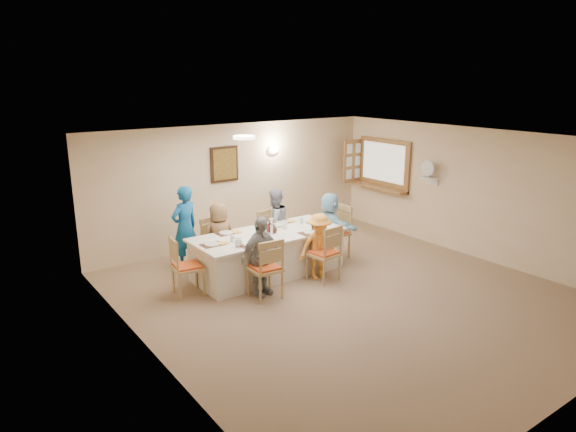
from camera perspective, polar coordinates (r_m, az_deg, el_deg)
ground at (r=8.45m, az=6.75°, el=-8.71°), size 7.00×7.00×0.00m
room_walls at (r=7.96m, az=7.09°, el=1.31°), size 7.00×7.00×7.00m
wall_picture at (r=10.52m, az=-7.08°, el=5.73°), size 0.62×0.05×0.72m
wall_sconce at (r=11.09m, az=-1.58°, el=7.37°), size 0.26×0.09×0.18m
ceiling_light at (r=8.38m, az=-4.89°, el=8.70°), size 0.36×0.36×0.05m
serving_hatch at (r=11.85m, az=10.64°, el=5.67°), size 0.06×1.50×1.15m
hatch_sill at (r=11.86m, az=10.11°, el=3.12°), size 0.30×1.50×0.05m
shutter_door at (r=12.21m, az=7.20°, el=6.08°), size 0.55×0.04×1.00m
fan_shelf at (r=10.94m, az=15.43°, el=4.06°), size 0.22×0.36×0.03m
desk_fan at (r=10.89m, az=15.39°, el=4.82°), size 0.30×0.30×0.28m
dining_table at (r=9.13m, az=-2.19°, el=-4.20°), size 2.72×1.15×0.76m
chair_back_left at (r=9.46m, az=-7.93°, el=-3.06°), size 0.52×0.52×0.94m
chair_back_right at (r=10.06m, az=-1.89°, el=-1.97°), size 0.50×0.50×0.88m
chair_front_left at (r=8.15m, az=-2.59°, el=-5.72°), size 0.51×0.51×1.01m
chair_front_right at (r=8.82m, az=3.95°, el=-4.07°), size 0.54×0.54×1.01m
chair_left_end at (r=8.38m, az=-11.09°, el=-5.47°), size 0.53×0.53×0.98m
chair_right_end at (r=9.98m, az=5.22°, el=-1.74°), size 0.53×0.53×1.03m
diner_back_left at (r=9.31m, az=-7.62°, el=-2.30°), size 0.67×0.48×1.26m
diner_back_right at (r=9.89m, az=-1.51°, el=-0.82°), size 0.76×0.64×1.36m
diner_front_left at (r=8.19m, az=-3.06°, el=-4.51°), size 0.85×0.53×1.30m
diner_front_right at (r=8.88m, az=3.47°, el=-3.40°), size 0.92×0.72×1.16m
diner_right_end at (r=9.86m, az=4.67°, el=-1.09°), size 1.22×0.43×1.30m
caregiver at (r=9.49m, az=-11.39°, el=-1.26°), size 0.74×0.64×1.54m
placemat_fl at (r=8.36m, az=-4.04°, el=-3.30°), size 0.38×0.28×0.01m
plate_fl at (r=8.36m, az=-4.05°, el=-3.23°), size 0.25×0.25×0.02m
napkin_fl at (r=8.41m, az=-2.82°, el=-3.11°), size 0.14×0.14×0.01m
placemat_fr at (r=9.02m, az=2.44°, el=-1.88°), size 0.36×0.27×0.01m
plate_fr at (r=9.02m, az=2.44°, el=-1.82°), size 0.22×0.22×0.01m
napkin_fr at (r=9.09m, az=3.53°, el=-1.72°), size 0.14×0.14×0.01m
placemat_bl at (r=9.05m, az=-6.86°, el=-1.91°), size 0.36×0.26×0.01m
plate_bl at (r=9.05m, az=-6.86°, el=-1.85°), size 0.26×0.26×0.02m
napkin_bl at (r=9.09m, az=-5.72°, el=-1.75°), size 0.15×0.15×0.01m
placemat_br at (r=9.66m, az=-0.64°, el=-0.70°), size 0.36×0.27×0.01m
plate_br at (r=9.66m, az=-0.64°, el=-0.64°), size 0.26×0.26×0.02m
napkin_br at (r=9.72m, az=0.39°, el=-0.55°), size 0.14×0.14×0.01m
placemat_le at (r=8.48m, az=-8.42°, el=-3.17°), size 0.36×0.27×0.01m
plate_le at (r=8.47m, az=-8.43°, el=-3.10°), size 0.25×0.25×0.02m
napkin_le at (r=8.51m, az=-7.20°, el=-2.99°), size 0.14×0.14×0.01m
placemat_re at (r=9.65m, az=3.32°, el=-0.75°), size 0.37×0.28×0.01m
plate_re at (r=9.64m, az=3.32°, el=-0.70°), size 0.25×0.25×0.02m
napkin_re at (r=9.72m, az=4.33°, el=-0.61°), size 0.13×0.13×0.01m
teacup_a at (r=8.33m, az=-5.53°, el=-3.07°), size 0.19×0.19×0.10m
teacup_b at (r=9.62m, az=-1.87°, el=-0.52°), size 0.13×0.13×0.09m
bowl_a at (r=8.67m, az=-2.88°, el=-2.45°), size 0.31×0.31×0.05m
bowl_b at (r=9.39m, az=-1.01°, el=-1.02°), size 0.29×0.29×0.06m
condiment_ketchup at (r=8.92m, az=-2.75°, el=-1.23°), size 0.14×0.14×0.26m
condiment_brown at (r=9.04m, az=-2.07°, el=-1.14°), size 0.11×0.11×0.22m
condiment_malt at (r=9.00m, az=-1.59°, el=-1.42°), size 0.12×0.12×0.16m
drinking_glass at (r=8.95m, az=-3.20°, el=-1.67°), size 0.06×0.06×0.10m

